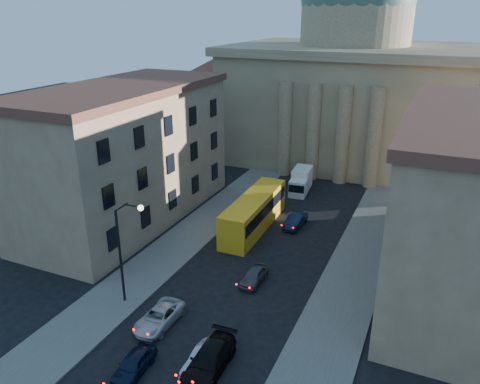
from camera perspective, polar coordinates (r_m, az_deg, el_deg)
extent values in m
cube|color=#5A5752|center=(47.11, -7.52, -6.42)|extent=(5.00, 60.00, 0.15)
cube|color=#5A5752|center=(41.85, 13.25, -10.69)|extent=(5.00, 60.00, 0.15)
cube|color=#7A654B|center=(75.89, 13.14, 10.27)|extent=(34.00, 26.00, 16.00)
cube|color=#7A654B|center=(74.81, 13.70, 16.59)|extent=(35.50, 27.50, 1.20)
cylinder|color=#7A654B|center=(74.63, 13.95, 19.33)|extent=(16.00, 16.00, 8.00)
cube|color=#7A654B|center=(81.02, -2.19, 9.68)|extent=(13.00, 13.00, 11.00)
cone|color=brown|center=(79.84, -2.26, 14.96)|extent=(26.02, 26.02, 4.00)
cylinder|color=#7A654B|center=(65.13, 5.48, 7.60)|extent=(1.80, 1.80, 13.00)
cylinder|color=#7A654B|center=(64.03, 8.89, 7.20)|extent=(1.80, 1.80, 13.00)
cylinder|color=#7A654B|center=(63.17, 12.41, 6.76)|extent=(1.80, 1.80, 13.00)
cylinder|color=#7A654B|center=(62.54, 16.01, 6.29)|extent=(1.80, 1.80, 13.00)
cube|color=tan|center=(52.10, -13.68, 4.14)|extent=(11.00, 26.00, 14.00)
cube|color=brown|center=(50.50, -14.41, 12.07)|extent=(11.60, 26.60, 0.80)
cube|color=tan|center=(42.17, 26.52, -1.67)|extent=(11.00, 26.00, 14.00)
cylinder|color=black|center=(37.60, -14.37, -7.78)|extent=(0.20, 0.20, 8.00)
cylinder|color=black|center=(35.41, -14.30, -1.82)|extent=(1.30, 0.12, 0.96)
cylinder|color=black|center=(34.72, -13.04, -1.63)|extent=(1.30, 0.12, 0.12)
sphere|color=white|center=(34.32, -12.02, -1.91)|extent=(0.44, 0.44, 0.44)
imported|color=black|center=(32.70, -12.81, -19.74)|extent=(1.91, 4.07, 1.35)
imported|color=#A1A3A9|center=(32.43, -4.37, -19.58)|extent=(1.65, 4.13, 1.33)
imported|color=beige|center=(36.32, -9.82, -14.78)|extent=(2.23, 4.71, 1.30)
imported|color=black|center=(32.13, -3.76, -19.77)|extent=(2.36, 5.42, 1.55)
imported|color=#46464A|center=(40.65, 1.73, -10.15)|extent=(1.62, 3.84, 1.30)
imported|color=#0E1933|center=(50.82, 6.81, -3.44)|extent=(1.75, 4.33, 1.40)
cube|color=yellow|center=(49.68, 1.72, -2.52)|extent=(3.12, 12.69, 3.56)
cube|color=black|center=(49.45, 1.73, -1.91)|extent=(3.18, 12.00, 1.26)
cylinder|color=black|center=(46.76, -1.65, -5.76)|extent=(0.37, 1.16, 1.15)
cylinder|color=black|center=(45.97, 0.98, -6.26)|extent=(0.37, 1.16, 1.15)
cylinder|color=black|center=(54.47, 2.32, -1.69)|extent=(0.37, 1.16, 1.15)
cylinder|color=black|center=(53.79, 4.61, -2.05)|extent=(0.37, 1.16, 1.15)
cube|color=white|center=(58.85, 7.07, 0.47)|extent=(2.21, 2.29, 2.12)
cube|color=black|center=(57.82, 6.87, 0.37)|extent=(1.95, 0.28, 0.97)
cube|color=white|center=(60.89, 7.56, 1.66)|extent=(2.44, 3.89, 2.74)
cylinder|color=black|center=(58.93, 6.13, -0.15)|extent=(0.32, 0.82, 0.80)
cylinder|color=black|center=(58.61, 7.81, -0.35)|extent=(0.32, 0.82, 0.80)
cylinder|color=black|center=(62.17, 6.86, 0.98)|extent=(0.32, 0.82, 0.80)
cylinder|color=black|center=(61.87, 8.46, 0.80)|extent=(0.32, 0.82, 0.80)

